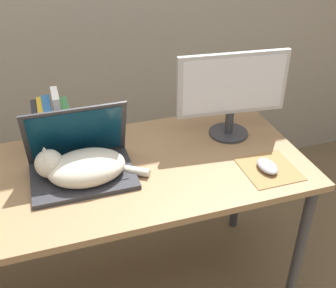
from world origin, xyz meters
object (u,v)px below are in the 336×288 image
at_px(external_monitor, 232,91).
at_px(cat, 82,167).
at_px(computer_mouse, 267,166).
at_px(laptop, 81,162).
at_px(book_row, 52,124).

bearing_deg(external_monitor, cat, -168.11).
bearing_deg(cat, computer_mouse, -12.64).
distance_m(cat, computer_mouse, 0.70).
height_order(laptop, external_monitor, external_monitor).
bearing_deg(book_row, laptop, -71.96).
xyz_separation_m(computer_mouse, book_row, (-0.76, 0.43, 0.08)).
distance_m(external_monitor, book_row, 0.75).
bearing_deg(cat, external_monitor, 11.89).
distance_m(laptop, external_monitor, 0.68).
xyz_separation_m(cat, external_monitor, (0.65, 0.14, 0.15)).
bearing_deg(book_row, external_monitor, -10.88).
height_order(external_monitor, computer_mouse, external_monitor).
relative_size(external_monitor, computer_mouse, 4.24).
bearing_deg(laptop, book_row, 108.04).
bearing_deg(cat, book_row, 105.17).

